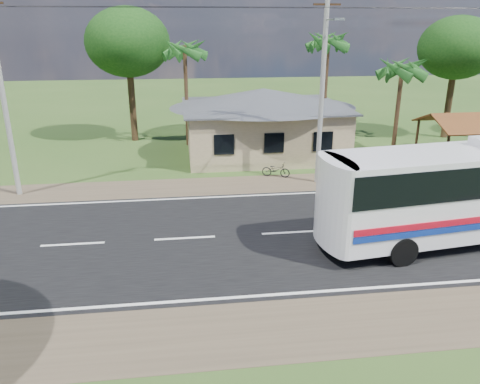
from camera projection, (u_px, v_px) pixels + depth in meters
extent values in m
plane|color=#2B4B1A|center=(291.00, 233.00, 19.93)|extent=(120.00, 120.00, 0.00)
cube|color=black|center=(291.00, 233.00, 19.93)|extent=(120.00, 10.00, 0.02)
cube|color=brown|center=(264.00, 184.00, 25.99)|extent=(120.00, 3.00, 0.01)
cube|color=brown|center=(341.00, 324.00, 13.87)|extent=(120.00, 3.00, 0.01)
cube|color=silver|center=(270.00, 195.00, 24.31)|extent=(120.00, 0.15, 0.01)
cube|color=silver|center=(323.00, 291.00, 15.54)|extent=(120.00, 0.15, 0.01)
cube|color=silver|center=(291.00, 232.00, 19.92)|extent=(120.00, 0.15, 0.01)
cube|color=tan|center=(263.00, 130.00, 31.63)|extent=(10.00, 8.00, 3.20)
cube|color=#4C4F54|center=(263.00, 106.00, 31.07)|extent=(10.60, 8.60, 0.10)
pyramid|color=#4C4F54|center=(263.00, 88.00, 30.68)|extent=(12.40, 10.00, 1.20)
cube|color=black|center=(224.00, 145.00, 27.50)|extent=(1.20, 0.08, 1.20)
cube|color=black|center=(274.00, 143.00, 27.85)|extent=(1.20, 0.08, 1.20)
cube|color=black|center=(323.00, 141.00, 28.20)|extent=(1.20, 0.08, 1.20)
cylinder|color=#362413|center=(446.00, 154.00, 27.01)|extent=(0.16, 0.16, 2.60)
cylinder|color=#362413|center=(417.00, 140.00, 30.36)|extent=(0.16, 0.16, 2.60)
cube|color=brown|center=(460.00, 116.00, 29.44)|extent=(5.20, 2.28, 0.90)
cube|color=#362413|center=(471.00, 114.00, 28.29)|extent=(5.20, 0.12, 0.12)
cube|color=#9E9E99|center=(476.00, 173.00, 26.42)|extent=(7.00, 0.30, 0.90)
cylinder|color=#9E9E99|center=(2.00, 87.00, 22.59)|extent=(0.26, 0.26, 11.00)
cylinder|color=#9E9E99|center=(323.00, 82.00, 24.48)|extent=(0.26, 0.26, 11.00)
cube|color=#362413|center=(327.00, 4.00, 23.19)|extent=(1.40, 0.10, 0.10)
cylinder|color=gray|center=(332.00, 19.00, 22.49)|extent=(0.08, 2.00, 0.08)
cube|color=gray|center=(339.00, 19.00, 21.56)|extent=(0.50, 0.18, 0.12)
cylinder|color=#47301E|center=(397.00, 112.00, 30.30)|extent=(0.28, 0.28, 6.00)
cylinder|color=#47301E|center=(325.00, 92.00, 33.83)|extent=(0.28, 0.28, 7.50)
cylinder|color=#47301E|center=(186.00, 97.00, 33.20)|extent=(0.28, 0.28, 7.00)
cylinder|color=#47301E|center=(132.00, 101.00, 34.77)|extent=(0.50, 0.50, 5.95)
ellipsoid|color=#10340E|center=(128.00, 42.00, 33.35)|extent=(6.00, 6.00, 4.92)
cylinder|color=#47301E|center=(449.00, 101.00, 35.80)|extent=(0.50, 0.50, 5.60)
ellipsoid|color=#10340E|center=(457.00, 48.00, 34.47)|extent=(5.60, 5.60, 4.59)
cube|color=black|center=(335.00, 192.00, 17.06)|extent=(0.45, 2.55, 2.00)
cylinder|color=black|center=(402.00, 251.00, 17.11)|extent=(1.15, 0.52, 1.11)
cylinder|color=black|center=(368.00, 224.00, 19.44)|extent=(1.15, 0.52, 1.11)
imported|color=black|center=(276.00, 170.00, 27.07)|extent=(1.73, 1.15, 0.86)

